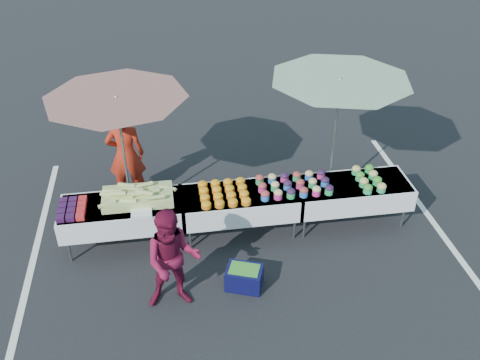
{
  "coord_description": "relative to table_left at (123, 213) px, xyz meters",
  "views": [
    {
      "loc": [
        -1.04,
        -6.64,
        5.5
      ],
      "look_at": [
        0.0,
        0.0,
        1.0
      ],
      "focal_mm": 40.0,
      "sensor_mm": 36.0,
      "label": 1
    }
  ],
  "objects": [
    {
      "name": "ground",
      "position": [
        1.8,
        0.0,
        -0.58
      ],
      "size": [
        80.0,
        80.0,
        0.0
      ],
      "primitive_type": "plane",
      "color": "black"
    },
    {
      "name": "stripe_left",
      "position": [
        -1.4,
        0.0,
        -0.58
      ],
      "size": [
        0.1,
        5.0,
        0.0
      ],
      "primitive_type": "cube",
      "color": "silver",
      "rests_on": "ground"
    },
    {
      "name": "stripe_right",
      "position": [
        5.0,
        0.0,
        -0.58
      ],
      "size": [
        0.1,
        5.0,
        0.0
      ],
      "primitive_type": "cube",
      "color": "silver",
      "rests_on": "ground"
    },
    {
      "name": "table_left",
      "position": [
        0.0,
        0.0,
        0.0
      ],
      "size": [
        1.86,
        0.81,
        0.75
      ],
      "color": "white",
      "rests_on": "ground"
    },
    {
      "name": "table_center",
      "position": [
        1.8,
        0.0,
        0.0
      ],
      "size": [
        1.86,
        0.81,
        0.75
      ],
      "color": "white",
      "rests_on": "ground"
    },
    {
      "name": "table_right",
      "position": [
        3.6,
        0.0,
        0.0
      ],
      "size": [
        1.86,
        0.81,
        0.75
      ],
      "color": "white",
      "rests_on": "ground"
    },
    {
      "name": "berry_punnets",
      "position": [
        -0.71,
        -0.06,
        0.21
      ],
      "size": [
        0.4,
        0.54,
        0.08
      ],
      "color": "black",
      "rests_on": "table_left"
    },
    {
      "name": "corn_pile",
      "position": [
        0.24,
        0.04,
        0.25
      ],
      "size": [
        1.16,
        0.57,
        0.26
      ],
      "color": "#A2C464",
      "rests_on": "table_left"
    },
    {
      "name": "plastic_bags",
      "position": [
        0.3,
        -0.3,
        0.19
      ],
      "size": [
        0.3,
        0.25,
        0.05
      ],
      "primitive_type": "cube",
      "color": "white",
      "rests_on": "table_left"
    },
    {
      "name": "carrot_bowls",
      "position": [
        1.55,
        -0.01,
        0.22
      ],
      "size": [
        0.75,
        0.69,
        0.11
      ],
      "color": "#CA6E16",
      "rests_on": "table_center"
    },
    {
      "name": "potato_cups",
      "position": [
        2.65,
        0.0,
        0.25
      ],
      "size": [
        1.14,
        0.58,
        0.16
      ],
      "color": "blue",
      "rests_on": "table_right"
    },
    {
      "name": "bean_baskets",
      "position": [
        3.86,
        -0.01,
        0.24
      ],
      "size": [
        0.36,
        0.68,
        0.15
      ],
      "color": "#279C57",
      "rests_on": "table_right"
    },
    {
      "name": "vendor",
      "position": [
        0.05,
        1.26,
        0.28
      ],
      "size": [
        0.64,
        0.43,
        1.72
      ],
      "primitive_type": "imported",
      "rotation": [
        0.0,
        0.0,
        3.11
      ],
      "color": "#AE2613",
      "rests_on": "ground"
    },
    {
      "name": "customer",
      "position": [
        0.7,
        -1.38,
        0.18
      ],
      "size": [
        0.76,
        0.6,
        1.53
      ],
      "primitive_type": "imported",
      "rotation": [
        0.0,
        0.0,
        -0.03
      ],
      "color": "maroon",
      "rests_on": "ground"
    },
    {
      "name": "umbrella_left",
      "position": [
        0.07,
        0.72,
        1.41
      ],
      "size": [
        2.42,
        2.42,
        2.2
      ],
      "rotation": [
        0.0,
        0.0,
        -0.14
      ],
      "color": "black",
      "rests_on": "ground"
    },
    {
      "name": "umbrella_right",
      "position": [
        3.46,
        0.67,
        1.48
      ],
      "size": [
        2.51,
        2.51,
        2.27
      ],
      "rotation": [
        0.0,
        0.0,
        0.14
      ],
      "color": "black",
      "rests_on": "ground"
    },
    {
      "name": "storage_bin",
      "position": [
        1.67,
        -1.22,
        -0.41
      ],
      "size": [
        0.6,
        0.52,
        0.33
      ],
      "rotation": [
        0.0,
        0.0,
        -0.36
      ],
      "color": "#0A0B36",
      "rests_on": "ground"
    }
  ]
}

